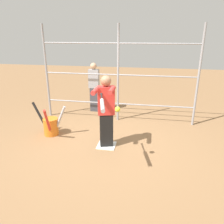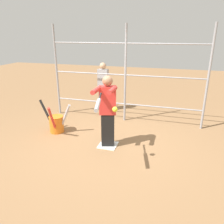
% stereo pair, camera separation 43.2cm
% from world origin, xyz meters
% --- Properties ---
extents(ground_plane, '(24.00, 24.00, 0.00)m').
position_xyz_m(ground_plane, '(0.00, 0.00, 0.00)').
color(ground_plane, olive).
extents(home_plate, '(0.40, 0.40, 0.02)m').
position_xyz_m(home_plate, '(0.00, 0.00, 0.01)').
color(home_plate, white).
rests_on(home_plate, ground).
extents(fence_backstop, '(4.24, 0.06, 2.63)m').
position_xyz_m(fence_backstop, '(0.00, -1.60, 1.32)').
color(fence_backstop, '#939399').
rests_on(fence_backstop, ground).
extents(batter, '(0.40, 0.61, 1.59)m').
position_xyz_m(batter, '(0.00, 0.02, 0.86)').
color(batter, black).
rests_on(batter, ground).
extents(baseball_bat_swinging, '(0.28, 0.90, 0.08)m').
position_xyz_m(baseball_bat_swinging, '(-0.14, 0.95, 1.30)').
color(baseball_bat_swinging, black).
extents(softball_in_flight, '(0.10, 0.10, 0.10)m').
position_xyz_m(softball_in_flight, '(-0.35, 0.67, 1.12)').
color(softball_in_flight, yellow).
extents(bat_bucket, '(0.88, 0.69, 0.82)m').
position_xyz_m(bat_bucket, '(1.47, -0.31, 0.24)').
color(bat_bucket, orange).
rests_on(bat_bucket, ground).
extents(bystander_behind_fence, '(0.32, 0.20, 1.54)m').
position_xyz_m(bystander_behind_fence, '(0.86, -2.24, 0.80)').
color(bystander_behind_fence, '#3F3F47').
rests_on(bystander_behind_fence, ground).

